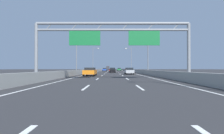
{
  "coord_description": "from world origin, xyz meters",
  "views": [
    {
      "loc": [
        -0.05,
        1.22,
        1.3
      ],
      "look_at": [
        -0.27,
        74.99,
        1.84
      ],
      "focal_mm": 26.84,
      "sensor_mm": 36.0,
      "label": 1
    }
  ],
  "objects": [
    {
      "name": "lane_dash_left_12",
      "position": [
        -1.8,
        111.5,
        0.01
      ],
      "size": [
        0.16,
        3.0,
        0.01
      ],
      "primitive_type": "cube",
      "color": "white",
      "rests_on": "ground_plane"
    },
    {
      "name": "lane_dash_right_2",
      "position": [
        1.8,
        21.5,
        0.01
      ],
      "size": [
        0.16,
        3.0,
        0.01
      ],
      "primitive_type": "cube",
      "color": "white",
      "rests_on": "ground_plane"
    },
    {
      "name": "lane_dash_left_2",
      "position": [
        -1.8,
        21.5,
        0.01
      ],
      "size": [
        0.16,
        3.0,
        0.01
      ],
      "primitive_type": "cube",
      "color": "white",
      "rests_on": "ground_plane"
    },
    {
      "name": "lane_dash_left_9",
      "position": [
        -1.8,
        84.5,
        0.01
      ],
      "size": [
        0.16,
        3.0,
        0.01
      ],
      "primitive_type": "cube",
      "color": "white",
      "rests_on": "ground_plane"
    },
    {
      "name": "lane_dash_right_12",
      "position": [
        1.8,
        111.5,
        0.01
      ],
      "size": [
        0.16,
        3.0,
        0.01
      ],
      "primitive_type": "cube",
      "color": "white",
      "rests_on": "ground_plane"
    },
    {
      "name": "black_car",
      "position": [
        0.12,
        50.88,
        0.75
      ],
      "size": [
        1.72,
        4.58,
        1.46
      ],
      "color": "black",
      "rests_on": "ground_plane"
    },
    {
      "name": "streetlamp_left_mid",
      "position": [
        -7.47,
        37.23,
        5.4
      ],
      "size": [
        2.58,
        0.28,
        9.5
      ],
      "color": "slate",
      "rests_on": "ground_plane"
    },
    {
      "name": "lane_dash_left_8",
      "position": [
        -1.8,
        75.5,
        0.01
      ],
      "size": [
        0.16,
        3.0,
        0.01
      ],
      "primitive_type": "cube",
      "color": "white",
      "rests_on": "ground_plane"
    },
    {
      "name": "lane_dash_left_15",
      "position": [
        -1.8,
        138.5,
        0.01
      ],
      "size": [
        0.16,
        3.0,
        0.01
      ],
      "primitive_type": "cube",
      "color": "white",
      "rests_on": "ground_plane"
    },
    {
      "name": "lane_dash_left_6",
      "position": [
        -1.8,
        57.5,
        0.01
      ],
      "size": [
        0.16,
        3.0,
        0.01
      ],
      "primitive_type": "cube",
      "color": "white",
      "rests_on": "ground_plane"
    },
    {
      "name": "lane_dash_right_8",
      "position": [
        1.8,
        75.5,
        0.01
      ],
      "size": [
        0.16,
        3.0,
        0.01
      ],
      "primitive_type": "cube",
      "color": "white",
      "rests_on": "ground_plane"
    },
    {
      "name": "lane_dash_left_16",
      "position": [
        -1.8,
        147.5,
        0.01
      ],
      "size": [
        0.16,
        3.0,
        0.01
      ],
      "primitive_type": "cube",
      "color": "white",
      "rests_on": "ground_plane"
    },
    {
      "name": "sign_gantry",
      "position": [
        0.05,
        19.48,
        4.84
      ],
      "size": [
        17.05,
        0.36,
        6.36
      ],
      "color": "gray",
      "rests_on": "ground_plane"
    },
    {
      "name": "lane_dash_right_7",
      "position": [
        1.8,
        66.5,
        0.01
      ],
      "size": [
        0.16,
        3.0,
        0.01
      ],
      "primitive_type": "cube",
      "color": "white",
      "rests_on": "ground_plane"
    },
    {
      "name": "barrier_left",
      "position": [
        -6.9,
        110.0,
        0.47
      ],
      "size": [
        0.45,
        220.0,
        0.95
      ],
      "color": "#9E9E99",
      "rests_on": "ground_plane"
    },
    {
      "name": "streetlamp_right_mid",
      "position": [
        7.47,
        37.23,
        5.4
      ],
      "size": [
        2.58,
        0.28,
        9.5
      ],
      "color": "slate",
      "rests_on": "ground_plane"
    },
    {
      "name": "streetlamp_right_far",
      "position": [
        7.47,
        68.15,
        5.4
      ],
      "size": [
        2.58,
        0.28,
        9.5
      ],
      "color": "slate",
      "rests_on": "ground_plane"
    },
    {
      "name": "lane_dash_right_16",
      "position": [
        1.8,
        147.5,
        0.01
      ],
      "size": [
        0.16,
        3.0,
        0.01
      ],
      "primitive_type": "cube",
      "color": "white",
      "rests_on": "ground_plane"
    },
    {
      "name": "green_car",
      "position": [
        3.61,
        88.14,
        0.75
      ],
      "size": [
        1.83,
        4.12,
        1.45
      ],
      "color": "#1E7A38",
      "rests_on": "ground_plane"
    },
    {
      "name": "lane_dash_right_13",
      "position": [
        1.8,
        120.5,
        0.01
      ],
      "size": [
        0.16,
        3.0,
        0.01
      ],
      "primitive_type": "cube",
      "color": "white",
      "rests_on": "ground_plane"
    },
    {
      "name": "orange_car",
      "position": [
        -3.75,
        29.49,
        0.73
      ],
      "size": [
        1.87,
        4.59,
        1.41
      ],
      "color": "orange",
      "rests_on": "ground_plane"
    },
    {
      "name": "lane_dash_right_5",
      "position": [
        1.8,
        48.5,
        0.01
      ],
      "size": [
        0.16,
        3.0,
        0.01
      ],
      "primitive_type": "cube",
      "color": "white",
      "rests_on": "ground_plane"
    },
    {
      "name": "edge_line_right",
      "position": [
        5.25,
        88.0,
        0.01
      ],
      "size": [
        0.16,
        176.0,
        0.01
      ],
      "primitive_type": "cube",
      "color": "white",
      "rests_on": "ground_plane"
    },
    {
      "name": "lane_dash_left_5",
      "position": [
        -1.8,
        48.5,
        0.01
      ],
      "size": [
        0.16,
        3.0,
        0.01
      ],
      "primitive_type": "cube",
      "color": "white",
      "rests_on": "ground_plane"
    },
    {
      "name": "lane_dash_right_10",
      "position": [
        1.8,
        93.5,
        0.01
      ],
      "size": [
        0.16,
        3.0,
        0.01
      ],
      "primitive_type": "cube",
      "color": "white",
      "rests_on": "ground_plane"
    },
    {
      "name": "lane_dash_right_1",
      "position": [
        1.8,
        12.5,
        0.01
      ],
      "size": [
        0.16,
        3.0,
        0.01
      ],
      "primitive_type": "cube",
      "color": "white",
      "rests_on": "ground_plane"
    },
    {
      "name": "silver_car",
      "position": [
        3.59,
        36.79,
        0.73
      ],
      "size": [
        1.7,
        4.52,
        1.41
      ],
      "color": "#A8ADB2",
      "rests_on": "ground_plane"
    },
    {
      "name": "lane_dash_right_17",
      "position": [
        1.8,
        156.5,
        0.01
      ],
      "size": [
        0.16,
        3.0,
        0.01
      ],
      "primitive_type": "cube",
      "color": "white",
      "rests_on": "ground_plane"
    },
    {
      "name": "ground_plane",
      "position": [
        0.0,
        100.0,
        0.0
      ],
      "size": [
        260.0,
        260.0,
        0.0
      ],
      "primitive_type": "plane",
      "color": "#2D2D30"
    },
    {
      "name": "lane_dash_right_6",
      "position": [
        1.8,
        57.5,
        0.01
      ],
      "size": [
        0.16,
        3.0,
        0.01
      ],
      "primitive_type": "cube",
      "color": "white",
      "rests_on": "ground_plane"
    },
    {
      "name": "lane_dash_left_1",
      "position": [
        -1.8,
        12.5,
        0.01
      ],
      "size": [
        0.16,
        3.0,
        0.01
      ],
      "primitive_type": "cube",
      "color": "white",
      "rests_on": "ground_plane"
    },
    {
      "name": "lane_dash_left_7",
      "position": [
        -1.8,
        66.5,
        0.01
      ],
      "size": [
        0.16,
        3.0,
        0.01
      ],
      "primitive_type": "cube",
      "color": "white",
      "rests_on": "ground_plane"
    },
    {
      "name": "lane_dash_left_10",
      "position": [
        -1.8,
        93.5,
        0.01
      ],
      "size": [
        0.16,
        3.0,
        0.01
      ],
      "primitive_type": "cube",
      "color": "white",
      "rests_on": "ground_plane"
    },
    {
      "name": "edge_line_left",
      "position": [
        -5.25,
        88.0,
        0.01
      ],
      "size": [
        0.16,
        176.0,
        0.01
      ],
      "primitive_type": "cube",
      "color": "white",
      "rests_on": "ground_plane"
    },
    {
      "name": "lane_dash_right_9",
      "position": [
        1.8,
        84.5,
        0.01
      ],
      "size": [
        0.16,
        3.0,
        0.01
      ],
      "primitive_type": "cube",
      "color": "white",
      "rests_on": "ground_plane"
    },
    {
      "name": "lane_dash_right_11",
      "position": [
        1.8,
        102.5,
        0.01
      ],
      "size": [
        0.16,
        3.0,
        0.01
      ],
      "primitive_type": "cube",
      "color": "white",
      "rests_on": "ground_plane"
    },
    {
      "name": "lane_dash_left_14",
      "position": [
        -1.8,
        129.5,
        0.01
      ],
      "size": [
        0.16,
        3.0,
        0.01
      ],
      "primitive_type": "cube",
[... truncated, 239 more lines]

